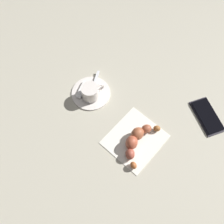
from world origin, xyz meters
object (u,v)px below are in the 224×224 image
espresso_cup (90,92)px  napkin (135,139)px  saucer (91,93)px  teaspoon (92,92)px  sugar_packet (83,89)px  cell_phone (207,116)px  croissant (137,140)px

espresso_cup → napkin: bearing=179.4°
saucer → teaspoon: 0.01m
saucer → napkin: saucer is taller
sugar_packet → cell_phone: sugar_packet is taller
teaspoon → napkin: bearing=176.6°
espresso_cup → sugar_packet: (0.04, 0.00, -0.02)m
napkin → saucer: bearing=-2.8°
espresso_cup → cell_phone: espresso_cup is taller
napkin → croissant: croissant is taller
croissant → cell_phone: (-0.10, -0.23, -0.02)m
sugar_packet → espresso_cup: bearing=68.6°
espresso_cup → sugar_packet: bearing=4.6°
saucer → napkin: (-0.22, 0.01, -0.00)m
teaspoon → croissant: size_ratio=0.73×
croissant → saucer: bearing=-3.8°
sugar_packet → cell_phone: size_ratio=0.47×
teaspoon → napkin: teaspoon is taller
teaspoon → sugar_packet: 0.03m
espresso_cup → teaspoon: (0.01, -0.01, -0.02)m
saucer → cell_phone: 0.39m
saucer → sugar_packet: sugar_packet is taller
saucer → croissant: bearing=176.2°
teaspoon → cell_phone: teaspoon is taller
cell_phone → sugar_packet: bearing=32.8°
saucer → croissant: (-0.23, 0.02, 0.02)m
saucer → croissant: croissant is taller
croissant → teaspoon: bearing=-4.3°
teaspoon → espresso_cup: bearing=125.4°
teaspoon → sugar_packet: bearing=24.5°
saucer → teaspoon: teaspoon is taller
teaspoon → napkin: 0.22m
teaspoon → sugar_packet: (0.03, 0.01, 0.00)m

